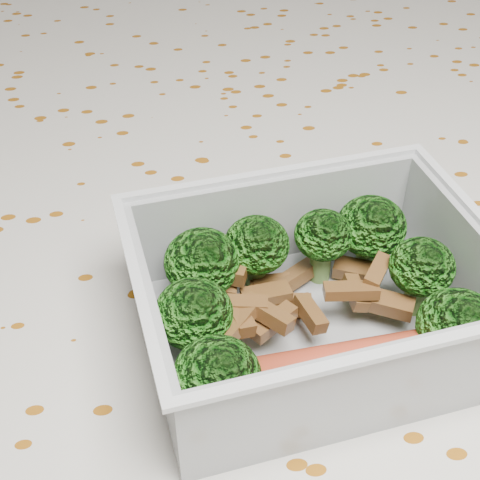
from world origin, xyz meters
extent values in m
cube|color=brown|center=(0.00, 0.00, 0.73)|extent=(1.40, 0.90, 0.04)
cube|color=silver|center=(0.00, 0.00, 0.75)|extent=(1.46, 0.96, 0.01)
cube|color=silver|center=(0.00, 0.48, 0.66)|extent=(1.46, 0.01, 0.18)
cube|color=#B9BEC2|center=(0.04, -0.05, 0.76)|extent=(0.19, 0.15, 0.00)
cube|color=#B9BEC2|center=(0.03, 0.01, 0.79)|extent=(0.17, 0.03, 0.06)
cube|color=#B9BEC2|center=(0.04, -0.11, 0.79)|extent=(0.17, 0.03, 0.06)
cube|color=#B9BEC2|center=(0.12, -0.04, 0.79)|extent=(0.02, 0.12, 0.06)
cube|color=#B9BEC2|center=(-0.05, -0.06, 0.79)|extent=(0.02, 0.12, 0.06)
cube|color=silver|center=(0.03, 0.02, 0.82)|extent=(0.18, 0.03, 0.00)
cube|color=silver|center=(0.05, -0.11, 0.82)|extent=(0.18, 0.03, 0.00)
cube|color=silver|center=(-0.05, -0.06, 0.82)|extent=(0.02, 0.13, 0.00)
cylinder|color=#608C3F|center=(-0.02, -0.02, 0.77)|extent=(0.01, 0.01, 0.01)
ellipsoid|color=#358320|center=(-0.02, -0.02, 0.79)|extent=(0.04, 0.04, 0.03)
cylinder|color=#608C3F|center=(0.01, -0.01, 0.77)|extent=(0.01, 0.01, 0.02)
ellipsoid|color=#358320|center=(0.01, -0.01, 0.79)|extent=(0.04, 0.04, 0.03)
cylinder|color=#608C3F|center=(0.05, -0.01, 0.77)|extent=(0.01, 0.01, 0.02)
ellipsoid|color=#358320|center=(0.05, -0.01, 0.79)|extent=(0.03, 0.03, 0.03)
cylinder|color=#608C3F|center=(0.08, 0.00, 0.77)|extent=(0.01, 0.01, 0.02)
ellipsoid|color=#358320|center=(0.08, 0.00, 0.79)|extent=(0.04, 0.04, 0.03)
cylinder|color=#608C3F|center=(-0.03, -0.06, 0.77)|extent=(0.01, 0.01, 0.02)
ellipsoid|color=#358320|center=(-0.03, -0.06, 0.79)|extent=(0.04, 0.04, 0.03)
cylinder|color=#608C3F|center=(0.09, -0.04, 0.77)|extent=(0.01, 0.01, 0.02)
ellipsoid|color=#358320|center=(0.09, -0.04, 0.79)|extent=(0.03, 0.03, 0.03)
cylinder|color=#608C3F|center=(-0.02, -0.09, 0.77)|extent=(0.01, 0.01, 0.02)
ellipsoid|color=#358320|center=(-0.02, -0.09, 0.79)|extent=(0.04, 0.04, 0.03)
cylinder|color=#608C3F|center=(0.10, -0.08, 0.77)|extent=(0.01, 0.01, 0.02)
ellipsoid|color=#358320|center=(0.10, -0.08, 0.79)|extent=(0.04, 0.04, 0.03)
cube|color=brown|center=(0.06, -0.04, 0.78)|extent=(0.03, 0.01, 0.01)
cube|color=brown|center=(0.01, -0.05, 0.78)|extent=(0.03, 0.03, 0.01)
cube|color=brown|center=(0.01, -0.05, 0.78)|extent=(0.03, 0.02, 0.01)
cube|color=brown|center=(0.00, -0.06, 0.78)|extent=(0.02, 0.02, 0.01)
cube|color=brown|center=(0.02, -0.02, 0.77)|extent=(0.02, 0.01, 0.01)
cube|color=brown|center=(0.07, -0.03, 0.79)|extent=(0.02, 0.03, 0.01)
cube|color=brown|center=(-0.01, -0.06, 0.78)|extent=(0.02, 0.03, 0.01)
cube|color=brown|center=(0.01, -0.03, 0.77)|extent=(0.03, 0.03, 0.01)
cube|color=brown|center=(0.01, -0.03, 0.77)|extent=(0.02, 0.02, 0.01)
cube|color=brown|center=(0.01, -0.03, 0.77)|extent=(0.03, 0.02, 0.01)
cube|color=brown|center=(0.02, -0.03, 0.77)|extent=(0.03, 0.02, 0.01)
cube|color=brown|center=(0.08, -0.05, 0.78)|extent=(0.03, 0.02, 0.01)
cube|color=brown|center=(0.00, -0.05, 0.79)|extent=(0.03, 0.01, 0.01)
cube|color=brown|center=(0.03, -0.05, 0.78)|extent=(0.02, 0.03, 0.01)
cube|color=brown|center=(0.00, -0.02, 0.78)|extent=(0.02, 0.03, 0.01)
cube|color=brown|center=(0.07, -0.01, 0.77)|extent=(0.02, 0.02, 0.01)
cube|color=brown|center=(0.02, -0.02, 0.77)|extent=(0.02, 0.01, 0.01)
cube|color=brown|center=(-0.01, -0.02, 0.79)|extent=(0.02, 0.02, 0.01)
cube|color=brown|center=(0.06, -0.04, 0.78)|extent=(0.01, 0.02, 0.01)
cube|color=brown|center=(0.03, -0.01, 0.77)|extent=(0.03, 0.03, 0.01)
cylinder|color=#B73D24|center=(0.05, -0.09, 0.78)|extent=(0.14, 0.03, 0.02)
sphere|color=#B73D24|center=(-0.02, -0.09, 0.78)|extent=(0.02, 0.02, 0.02)
camera|label=1|loc=(-0.04, -0.28, 1.03)|focal=50.00mm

